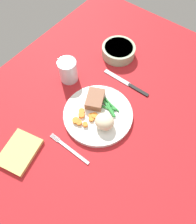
{
  "coord_description": "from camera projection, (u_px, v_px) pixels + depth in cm",
  "views": [
    {
      "loc": [
        -33.29,
        -24.79,
        72.11
      ],
      "look_at": [
        -2.5,
        -1.14,
        4.6
      ],
      "focal_mm": 35.4,
      "sensor_mm": 36.0,
      "label": 1
    }
  ],
  "objects": [
    {
      "name": "water_glass",
      "position": [
        68.0,
        72.0,
        0.85
      ],
      "size": [
        7.09,
        7.09,
        9.19
      ],
      "color": "silver",
      "rests_on": "dining_table"
    },
    {
      "name": "salad_bowl",
      "position": [
        119.0,
        50.0,
        0.93
      ],
      "size": [
        13.99,
        13.99,
        4.33
      ],
      "color": "#99B28C",
      "rests_on": "dining_table"
    },
    {
      "name": "meat_portion",
      "position": [
        95.0,
        99.0,
        0.8
      ],
      "size": [
        9.98,
        8.92,
        3.04
      ],
      "primitive_type": "cube",
      "rotation": [
        0.0,
        0.0,
        0.44
      ],
      "color": "#936047",
      "rests_on": "dinner_plate"
    },
    {
      "name": "mashed_potatoes",
      "position": [
        104.0,
        122.0,
        0.74
      ],
      "size": [
        6.2,
        6.66,
        4.75
      ],
      "primitive_type": "ellipsoid",
      "color": "beige",
      "rests_on": "dinner_plate"
    },
    {
      "name": "carrot_slices",
      "position": [
        84.0,
        118.0,
        0.77
      ],
      "size": [
        7.85,
        6.98,
        1.12
      ],
      "color": "orange",
      "rests_on": "dinner_plate"
    },
    {
      "name": "green_beans",
      "position": [
        109.0,
        107.0,
        0.8
      ],
      "size": [
        5.1,
        8.92,
        0.89
      ],
      "color": "#2D8C38",
      "rests_on": "dinner_plate"
    },
    {
      "name": "napkin",
      "position": [
        20.0,
        152.0,
        0.73
      ],
      "size": [
        15.37,
        12.99,
        1.49
      ],
      "primitive_type": "cube",
      "rotation": [
        0.0,
        0.0,
        0.22
      ],
      "color": "#DBBC6B",
      "rests_on": "dining_table"
    },
    {
      "name": "fork",
      "position": [
        69.0,
        149.0,
        0.74
      ],
      "size": [
        1.44,
        16.6,
        0.4
      ],
      "rotation": [
        0.0,
        0.0,
        -0.05
      ],
      "color": "silver",
      "rests_on": "dining_table"
    },
    {
      "name": "knife",
      "position": [
        127.0,
        83.0,
        0.87
      ],
      "size": [
        1.7,
        20.5,
        0.64
      ],
      "rotation": [
        0.0,
        0.0,
        -0.04
      ],
      "color": "black",
      "rests_on": "dining_table"
    },
    {
      "name": "dining_table",
      "position": [
        100.0,
        111.0,
        0.82
      ],
      "size": [
        120.0,
        90.0,
        2.0
      ],
      "color": "red",
      "rests_on": "ground"
    },
    {
      "name": "dinner_plate",
      "position": [
        98.0,
        114.0,
        0.79
      ],
      "size": [
        24.94,
        24.94,
        1.6
      ],
      "primitive_type": "cylinder",
      "color": "white",
      "rests_on": "dining_table"
    }
  ]
}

